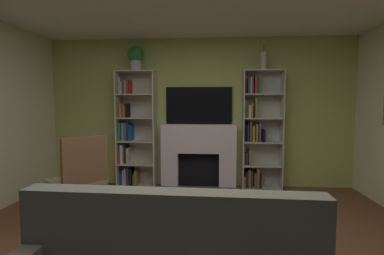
{
  "coord_description": "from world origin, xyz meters",
  "views": [
    {
      "loc": [
        0.26,
        -2.36,
        1.43
      ],
      "look_at": [
        0.0,
        1.07,
        1.15
      ],
      "focal_mm": 27.21,
      "sensor_mm": 36.0,
      "label": 1
    }
  ],
  "objects_px": {
    "bookshelf_left": "(133,133)",
    "vase_with_flowers": "(264,59)",
    "potted_plant": "(136,57)",
    "tv": "(199,106)",
    "bookshelf_right": "(258,132)",
    "fireplace": "(199,154)",
    "armchair": "(79,178)"
  },
  "relations": [
    {
      "from": "bookshelf_left",
      "to": "vase_with_flowers",
      "type": "relative_size",
      "value": 4.11
    },
    {
      "from": "potted_plant",
      "to": "bookshelf_left",
      "type": "bearing_deg",
      "value": 161.2
    },
    {
      "from": "tv",
      "to": "bookshelf_right",
      "type": "relative_size",
      "value": 0.57
    },
    {
      "from": "potted_plant",
      "to": "vase_with_flowers",
      "type": "bearing_deg",
      "value": -0.01
    },
    {
      "from": "potted_plant",
      "to": "bookshelf_right",
      "type": "bearing_deg",
      "value": 1.15
    },
    {
      "from": "fireplace",
      "to": "tv",
      "type": "bearing_deg",
      "value": 90.0
    },
    {
      "from": "armchair",
      "to": "bookshelf_left",
      "type": "bearing_deg",
      "value": 81.5
    },
    {
      "from": "tv",
      "to": "vase_with_flowers",
      "type": "bearing_deg",
      "value": -6.45
    },
    {
      "from": "bookshelf_right",
      "to": "armchair",
      "type": "bearing_deg",
      "value": -146.5
    },
    {
      "from": "tv",
      "to": "armchair",
      "type": "height_order",
      "value": "tv"
    },
    {
      "from": "vase_with_flowers",
      "to": "armchair",
      "type": "bearing_deg",
      "value": -147.95
    },
    {
      "from": "tv",
      "to": "potted_plant",
      "type": "relative_size",
      "value": 2.67
    },
    {
      "from": "bookshelf_right",
      "to": "vase_with_flowers",
      "type": "bearing_deg",
      "value": -31.07
    },
    {
      "from": "vase_with_flowers",
      "to": "armchair",
      "type": "relative_size",
      "value": 0.46
    },
    {
      "from": "tv",
      "to": "bookshelf_left",
      "type": "height_order",
      "value": "bookshelf_left"
    },
    {
      "from": "vase_with_flowers",
      "to": "bookshelf_right",
      "type": "bearing_deg",
      "value": 148.93
    },
    {
      "from": "bookshelf_left",
      "to": "potted_plant",
      "type": "bearing_deg",
      "value": -18.8
    },
    {
      "from": "fireplace",
      "to": "vase_with_flowers",
      "type": "distance_m",
      "value": 1.91
    },
    {
      "from": "fireplace",
      "to": "armchair",
      "type": "bearing_deg",
      "value": -131.51
    },
    {
      "from": "bookshelf_right",
      "to": "vase_with_flowers",
      "type": "height_order",
      "value": "vase_with_flowers"
    },
    {
      "from": "fireplace",
      "to": "potted_plant",
      "type": "bearing_deg",
      "value": -178.51
    },
    {
      "from": "bookshelf_right",
      "to": "vase_with_flowers",
      "type": "relative_size",
      "value": 4.11
    },
    {
      "from": "tv",
      "to": "bookshelf_left",
      "type": "relative_size",
      "value": 0.57
    },
    {
      "from": "fireplace",
      "to": "bookshelf_left",
      "type": "relative_size",
      "value": 0.69
    },
    {
      "from": "tv",
      "to": "armchair",
      "type": "bearing_deg",
      "value": -129.88
    },
    {
      "from": "tv",
      "to": "armchair",
      "type": "relative_size",
      "value": 1.08
    },
    {
      "from": "potted_plant",
      "to": "armchair",
      "type": "distance_m",
      "value": 2.31
    },
    {
      "from": "tv",
      "to": "bookshelf_left",
      "type": "xyz_separation_m",
      "value": [
        -1.15,
        -0.09,
        -0.47
      ]
    },
    {
      "from": "fireplace",
      "to": "bookshelf_right",
      "type": "bearing_deg",
      "value": 0.79
    },
    {
      "from": "bookshelf_left",
      "to": "potted_plant",
      "type": "height_order",
      "value": "potted_plant"
    },
    {
      "from": "fireplace",
      "to": "vase_with_flowers",
      "type": "xyz_separation_m",
      "value": [
        1.06,
        -0.03,
        1.58
      ]
    },
    {
      "from": "fireplace",
      "to": "potted_plant",
      "type": "xyz_separation_m",
      "value": [
        -1.06,
        -0.03,
        1.65
      ]
    }
  ]
}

